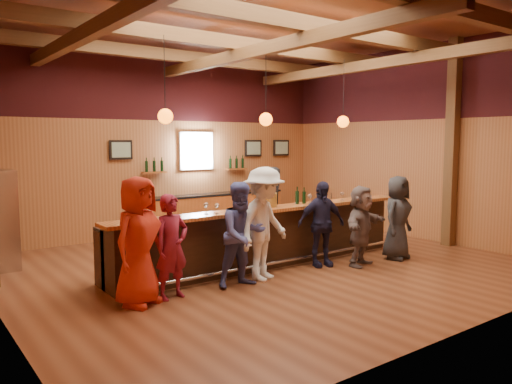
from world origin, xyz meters
The scene contains 26 objects.
room centered at (0.00, 0.06, 3.21)m, with size 9.04×9.00×4.52m.
bar_counter centered at (0.02, 0.15, 0.52)m, with size 6.30×1.07×1.11m.
back_bar_cabinet centered at (1.20, 3.72, 0.48)m, with size 4.00×0.52×0.95m.
window centered at (0.80, 3.95, 2.05)m, with size 0.95×0.09×0.95m.
framed_pictures centered at (1.67, 3.94, 2.10)m, with size 5.35×0.05×0.45m.
wine_shelves centered at (0.80, 3.88, 1.62)m, with size 3.00×0.18×0.30m.
pendant_lights centered at (0.00, 0.00, 2.71)m, with size 4.24×0.24×1.37m.
customer_orange centered at (-2.80, -0.71, 0.92)m, with size 0.89×0.58×1.83m, color red.
customer_redvest centered at (-2.29, -0.71, 0.77)m, with size 0.56×0.37×1.55m, color maroon.
customer_denim centered at (-1.11, -0.83, 0.84)m, with size 0.81×0.63×1.67m, color #4B5397.
customer_white centered at (-0.61, -0.74, 0.94)m, with size 1.22×0.70×1.89m, color white.
customer_navy centered at (0.79, -0.65, 0.79)m, with size 0.93×0.39×1.58m, color #1A1933.
customer_brown centered at (1.41, -1.06, 0.75)m, with size 1.39×0.44×1.50m, color #655551.
customer_dark centered at (2.39, -1.12, 0.82)m, with size 0.80×0.52×1.63m, color #29292C.
bartender centered at (1.08, 1.21, 0.87)m, with size 0.64×0.42×1.75m, color black.
ice_bucket centered at (0.03, -0.11, 1.24)m, with size 0.24×0.24×0.26m, color brown.
bottle_a centered at (0.83, -0.13, 1.23)m, with size 0.07×0.07×0.31m.
bottle_b centered at (0.70, -0.08, 1.24)m, with size 0.07×0.07×0.33m.
glass_a centered at (-2.54, -0.12, 1.23)m, with size 0.08×0.08×0.17m.
glass_b centered at (-2.04, -0.25, 1.23)m, with size 0.07×0.07×0.17m.
glass_c centered at (-1.37, -0.17, 1.25)m, with size 0.09×0.09×0.19m.
glass_d centered at (-1.22, -0.25, 1.24)m, with size 0.08×0.08×0.18m.
glass_e centered at (-0.59, -0.15, 1.23)m, with size 0.08×0.08×0.17m.
glass_f centered at (0.87, -0.25, 1.25)m, with size 0.09×0.09×0.20m.
glass_g centered at (1.20, -0.17, 1.24)m, with size 0.08×0.08×0.19m.
glass_h centered at (1.81, -0.19, 1.23)m, with size 0.08×0.08×0.17m.
Camera 1 is at (-5.57, -7.22, 2.33)m, focal length 35.00 mm.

